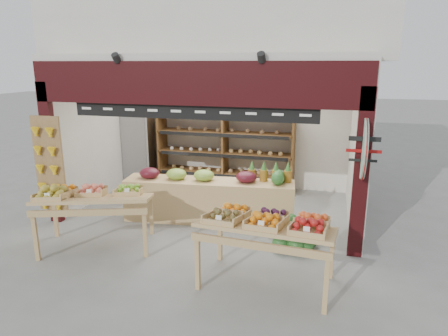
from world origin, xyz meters
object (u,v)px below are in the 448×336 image
back_shelving (225,136)px  refrigerator (141,144)px  mid_counter (208,199)px  watermelon_pile (295,237)px  display_table_left (89,196)px  display_table_right (268,223)px  cardboard_stack (152,192)px

back_shelving → refrigerator: back_shelving is taller
mid_counter → refrigerator: bearing=139.4°
watermelon_pile → display_table_left: bearing=-166.7°
display_table_left → watermelon_pile: size_ratio=2.78×
display_table_left → display_table_right: (3.02, -0.45, 0.03)m
refrigerator → cardboard_stack: (0.92, -1.38, -0.76)m
refrigerator → display_table_right: bearing=-46.2°
refrigerator → display_table_right: size_ratio=1.07×
display_table_left → cardboard_stack: bearing=88.6°
back_shelving → display_table_left: size_ratio=1.66×
back_shelving → display_table_left: back_shelving is taller
mid_counter → display_table_right: (1.45, -1.99, 0.45)m
back_shelving → mid_counter: (0.26, -2.17, -0.82)m
refrigerator → display_table_left: bearing=-76.3°
display_table_left → refrigerator: bearing=103.5°
back_shelving → watermelon_pile: bearing=-55.9°
display_table_right → watermelon_pile: display_table_right is taller
cardboard_stack → refrigerator: bearing=123.8°
refrigerator → watermelon_pile: bearing=-34.2°
back_shelving → display_table_right: (1.71, -4.16, -0.37)m
display_table_right → watermelon_pile: bearing=77.3°
mid_counter → cardboard_stack: bearing=155.0°
cardboard_stack → watermelon_pile: 3.56m
refrigerator → display_table_right: refrigerator is taller
cardboard_stack → display_table_left: 2.33m
display_table_right → watermelon_pile: (0.28, 1.23, -0.71)m
back_shelving → watermelon_pile: size_ratio=4.59×
mid_counter → watermelon_pile: 1.91m
display_table_left → display_table_right: 3.05m
watermelon_pile → mid_counter: bearing=156.2°
cardboard_stack → display_table_left: bearing=-91.4°
back_shelving → display_table_right: 4.51m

